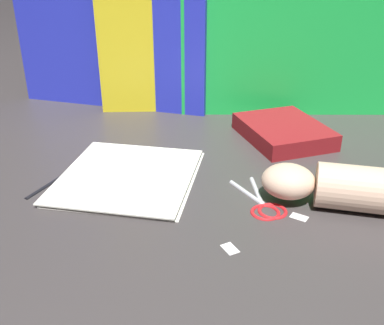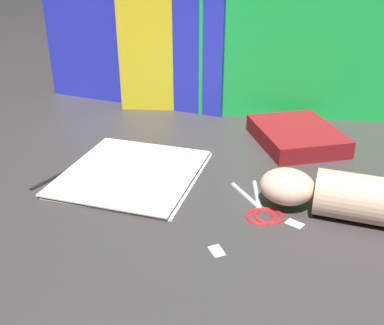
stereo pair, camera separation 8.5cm
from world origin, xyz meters
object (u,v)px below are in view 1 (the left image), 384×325
scissors (264,204)px  hand_forearm (367,189)px  paper_stack (128,176)px  book_closed (283,131)px

scissors → hand_forearm: hand_forearm is taller
paper_stack → book_closed: size_ratio=1.14×
paper_stack → book_closed: book_closed is taller
paper_stack → hand_forearm: size_ratio=0.86×
book_closed → hand_forearm: size_ratio=0.75×
paper_stack → scissors: scissors is taller
book_closed → hand_forearm: hand_forearm is taller
book_closed → scissors: bearing=-100.2°
scissors → book_closed: bearing=79.8°
hand_forearm → book_closed: bearing=111.2°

